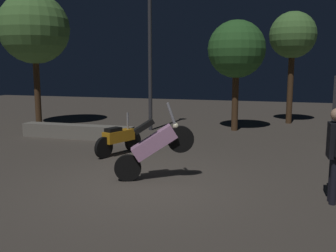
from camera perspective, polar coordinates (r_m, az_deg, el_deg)
The scene contains 9 objects.
ground_plane at distance 7.66m, azimuth -3.72°, elevation -8.92°, with size 40.00×40.00×0.00m, color #4C443D.
motorcycle_pink_foreground at distance 7.79m, azimuth -2.15°, elevation -2.95°, with size 1.57×0.73×1.63m.
motorcycle_orange_parked_left at distance 10.23m, azimuth -7.47°, elevation -1.91°, with size 0.70×1.58×1.11m.
person_rider_beside at distance 7.03m, azimuth 24.01°, elevation -2.95°, with size 0.25×0.67×1.66m.
streetlamp_near at distance 14.04m, azimuth -2.76°, elevation 13.41°, with size 0.36×0.36×5.50m.
tree_left_bg at distance 16.59m, azimuth 18.39°, elevation 12.79°, with size 1.89×1.89×4.59m.
tree_center_bg at distance 14.16m, azimuth 10.34°, elevation 11.29°, with size 2.09×2.09×4.04m.
tree_right_bg at distance 15.98m, azimuth -19.64°, elevation 13.69°, with size 2.73×2.73×5.20m.
planter_wall_low at distance 12.88m, azimuth -13.61°, elevation -0.82°, with size 3.91×0.50×0.45m.
Camera 1 is at (2.56, -6.83, 2.34)m, focal length 40.21 mm.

